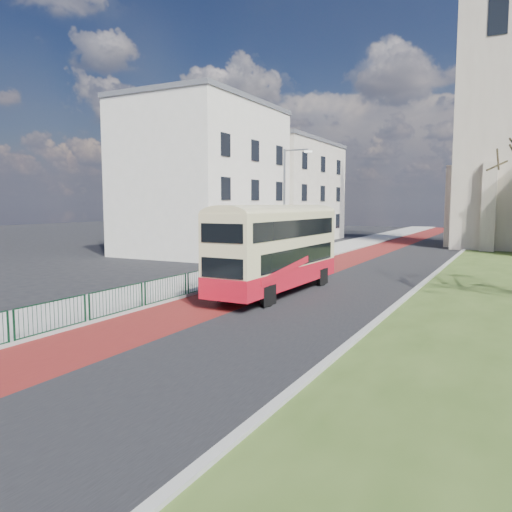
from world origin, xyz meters
The scene contains 11 objects.
ground centered at (0.00, 0.00, 0.00)m, with size 160.00×160.00×0.00m, color black.
road_carriageway centered at (1.50, 20.00, 0.01)m, with size 9.00×120.00×0.01m, color black.
bus_lane centered at (-1.20, 20.00, 0.01)m, with size 3.40×120.00×0.01m, color #591414.
pavement_west centered at (-5.00, 20.00, 0.06)m, with size 4.00×120.00×0.12m, color gray.
kerb_west centered at (-3.00, 20.00, 0.07)m, with size 0.25×120.00×0.13m, color #999993.
kerb_east centered at (6.10, 22.00, 0.07)m, with size 0.25×80.00×0.13m, color #999993.
pedestrian_railing centered at (-2.95, 4.00, 0.55)m, with size 0.07×24.00×1.12m.
street_block_near centered at (-14.00, 22.00, 6.51)m, with size 10.30×14.30×13.00m.
street_block_far centered at (-14.00, 38.00, 5.76)m, with size 10.30×16.30×11.50m.
streetlamp centered at (-4.35, 18.00, 4.59)m, with size 2.13×0.18×8.00m.
bus centered at (0.36, 6.60, 2.31)m, with size 2.40×9.73×4.05m.
Camera 1 is at (10.44, -14.66, 4.28)m, focal length 35.00 mm.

